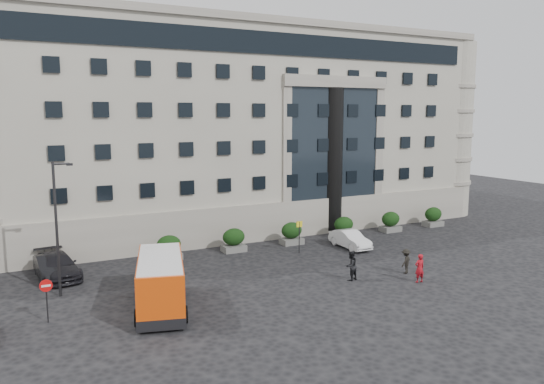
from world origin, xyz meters
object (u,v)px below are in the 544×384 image
at_px(pedestrian_b, 351,266).
at_px(pedestrian_c, 406,261).
at_px(hedge_c, 292,233).
at_px(hedge_d, 344,227).
at_px(hedge_a, 169,247).
at_px(hedge_b, 234,240).
at_px(hedge_f, 433,217).
at_px(bus_stop_sign, 299,231).
at_px(hedge_e, 391,222).
at_px(pedestrian_a, 420,268).
at_px(street_lamp, 57,224).
at_px(minibus, 161,281).
at_px(no_entry_sign, 46,292).
at_px(parked_car_b, 50,267).
at_px(parked_car_c, 57,266).
at_px(white_taxi, 350,239).
at_px(red_truck, 10,232).

relative_size(pedestrian_b, pedestrian_c, 1.15).
bearing_deg(hedge_c, hedge_d, 0.00).
distance_m(hedge_a, hedge_c, 10.40).
relative_size(hedge_b, hedge_f, 1.00).
bearing_deg(bus_stop_sign, pedestrian_c, -64.27).
height_order(hedge_e, bus_stop_sign, bus_stop_sign).
xyz_separation_m(hedge_d, pedestrian_a, (-2.86, -12.53, 0.00)).
height_order(hedge_d, street_lamp, street_lamp).
distance_m(minibus, pedestrian_b, 12.37).
bearing_deg(pedestrian_b, hedge_d, -139.06).
xyz_separation_m(hedge_f, minibus, (-29.26, -9.60, 0.68)).
bearing_deg(no_entry_sign, hedge_c, 24.49).
height_order(no_entry_sign, pedestrian_a, no_entry_sign).
bearing_deg(no_entry_sign, hedge_a, 44.48).
relative_size(parked_car_b, pedestrian_b, 2.36).
xyz_separation_m(hedge_c, no_entry_sign, (-19.40, -8.84, 0.72)).
distance_m(pedestrian_a, pedestrian_b, 4.35).
height_order(hedge_f, parked_car_b, hedge_f).
bearing_deg(minibus, parked_car_c, 132.65).
xyz_separation_m(hedge_c, white_taxi, (3.60, -3.19, -0.23)).
relative_size(pedestrian_a, pedestrian_b, 0.96).
bearing_deg(hedge_c, pedestrian_b, -97.39).
height_order(hedge_d, parked_car_b, hedge_d).
xyz_separation_m(hedge_d, no_entry_sign, (-24.60, -8.84, 0.72)).
distance_m(no_entry_sign, pedestrian_b, 18.14).
distance_m(hedge_a, street_lamp, 9.89).
bearing_deg(bus_stop_sign, red_truck, 152.10).
distance_m(hedge_c, parked_car_b, 18.62).
distance_m(pedestrian_a, pedestrian_c, 1.97).
distance_m(hedge_d, no_entry_sign, 26.15).
xyz_separation_m(hedge_f, pedestrian_c, (-12.73, -10.63, -0.09)).
distance_m(street_lamp, parked_car_b, 5.40).
distance_m(hedge_a, parked_car_c, 7.82).
bearing_deg(street_lamp, white_taxi, 4.20).
distance_m(parked_car_b, pedestrian_b, 19.66).
distance_m(bus_stop_sign, red_truck, 22.47).
xyz_separation_m(no_entry_sign, pedestrian_c, (22.27, -1.79, -0.81)).
height_order(street_lamp, no_entry_sign, street_lamp).
bearing_deg(no_entry_sign, minibus, -7.53).
xyz_separation_m(hedge_e, pedestrian_a, (-8.06, -12.53, 0.00)).
height_order(red_truck, white_taxi, red_truck).
bearing_deg(hedge_a, no_entry_sign, -135.52).
xyz_separation_m(street_lamp, no_entry_sign, (-1.06, -4.04, -2.72)).
relative_size(hedge_c, hedge_f, 1.00).
bearing_deg(hedge_d, hedge_b, 180.00).
bearing_deg(pedestrian_c, hedge_e, -152.59).
bearing_deg(white_taxi, hedge_f, 15.87).
bearing_deg(pedestrian_a, hedge_e, -118.37).
bearing_deg(bus_stop_sign, hedge_f, 9.63).
xyz_separation_m(hedge_c, hedge_e, (10.40, 0.00, 0.00)).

